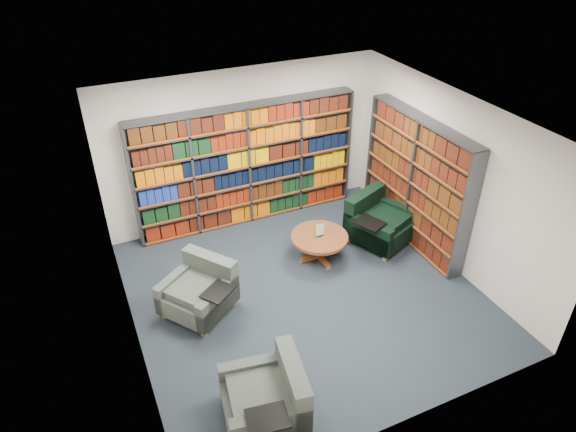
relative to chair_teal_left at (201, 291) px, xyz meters
name	(u,v)px	position (x,y,z in m)	size (l,w,h in m)	color
room_shell	(306,216)	(1.50, -0.33, 1.08)	(5.02, 5.02, 2.82)	#1A1E2F
bookshelf_back	(247,165)	(1.50, 2.01, 0.78)	(4.00, 0.28, 2.20)	#47494F
bookshelf_right	(416,182)	(3.85, 0.27, 0.78)	(0.28, 2.50, 2.20)	#47494F
chair_teal_left	(201,291)	(0.00, 0.00, 0.00)	(1.22, 1.23, 0.79)	#0A2A38
chair_green_right	(376,223)	(3.27, 0.44, 0.03)	(1.26, 1.23, 0.86)	black
chair_teal_front	(271,399)	(0.19, -2.15, 0.01)	(1.03, 1.14, 0.82)	#0A2A38
coffee_table	(319,240)	(2.11, 0.37, 0.03)	(0.94, 0.94, 0.66)	brown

